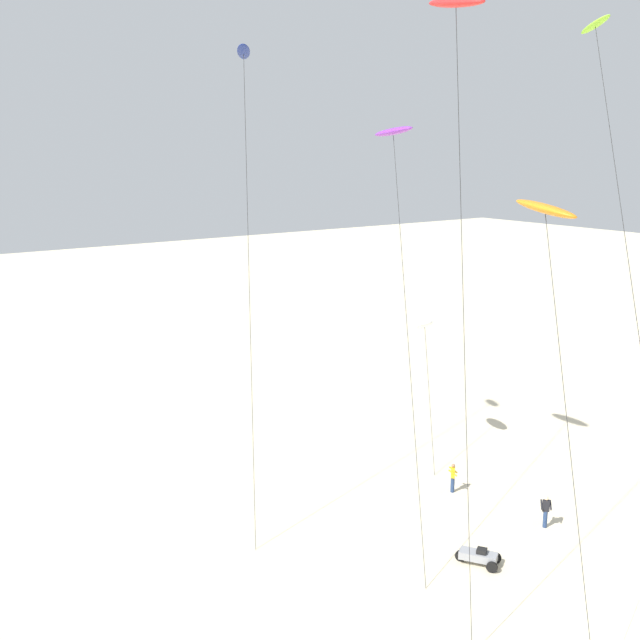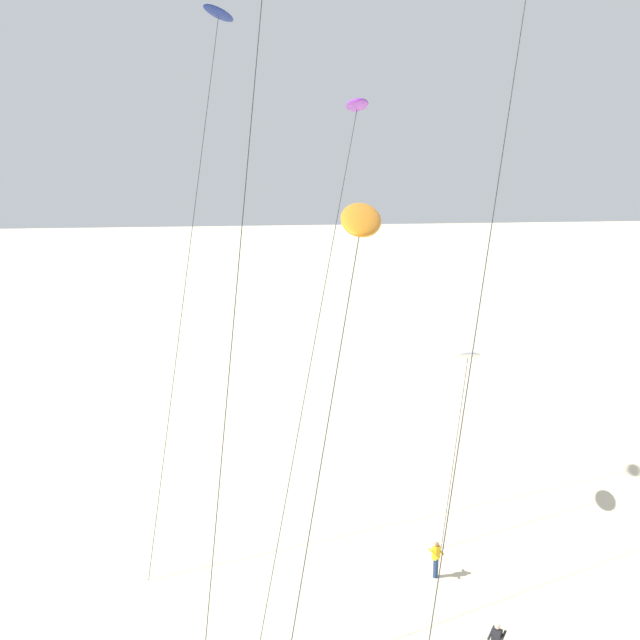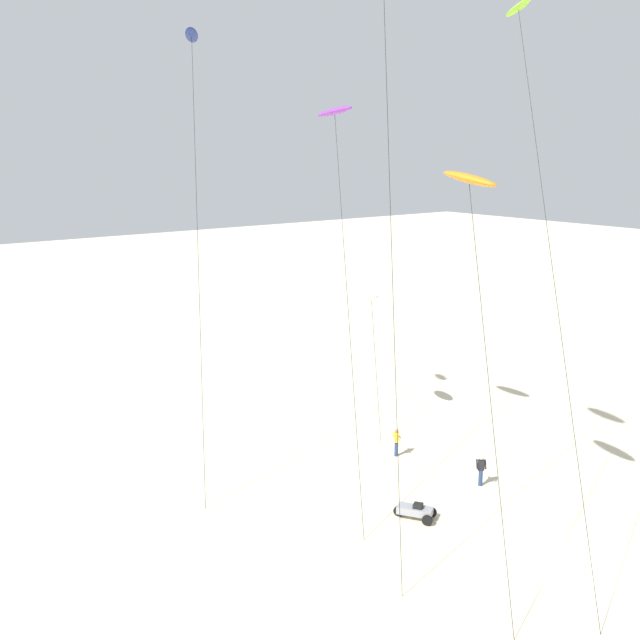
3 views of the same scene
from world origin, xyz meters
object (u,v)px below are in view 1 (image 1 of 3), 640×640
Objects in this scene: kite_lime at (599,49)px; beach_buggy at (479,556)px; kite_white at (425,325)px; kite_flyer_middle at (453,477)px; kite_flyer_nearest at (546,511)px; kite_orange at (546,210)px; kite_red at (456,6)px; kite_purple at (393,134)px; kite_navy at (244,62)px.

kite_lime reaches higher than beach_buggy.
kite_white reaches higher than kite_flyer_middle.
kite_flyer_nearest reaches higher than beach_buggy.
kite_orange is 8.49m from kite_red.
kite_flyer_nearest is 1.00× the size of kite_flyer_middle.
kite_lime is (3.30, -9.13, 3.38)m from kite_purple.
kite_red is 7.14m from kite_lime.
kite_orange is 17.88m from kite_white.
kite_purple is 11.90× the size of kite_flyer_nearest.
kite_purple is 0.81× the size of kite_red.
kite_white is at bearing 81.20° from kite_flyer_nearest.
kite_flyer_middle is at bearing -26.00° from kite_purple.
kite_white reaches higher than beach_buggy.
beach_buggy is (2.36, -0.36, -23.56)m from kite_red.
kite_lime is 21.95m from kite_flyer_nearest.
kite_purple is at bearing 154.00° from kite_flyer_middle.
kite_lime reaches higher than kite_purple.
kite_white is 15.63m from beach_buggy.
kite_red reaches higher than kite_flyer_middle.
kite_flyer_nearest is (5.55, 3.25, -15.48)m from kite_orange.
kite_lime is 23.11m from kite_flyer_middle.
kite_red is 23.69m from beach_buggy.
beach_buggy is at bearing 165.15° from kite_lime.
kite_purple reaches higher than kite_orange.
kite_flyer_middle reaches higher than beach_buggy.
kite_flyer_nearest is (0.91, 1.80, -21.86)m from kite_lime.
beach_buggy is at bearing 87.01° from kite_orange.
kite_purple is (-5.91, -3.59, 11.14)m from kite_white.
kite_white is 5.34× the size of kite_flyer_nearest.
kite_lime reaches higher than kite_orange.
kite_navy is 8.31m from kite_purple.
kite_navy is 27.11m from kite_flyer_nearest.
kite_white is 4.36× the size of beach_buggy.
kite_purple is at bearing -44.55° from kite_navy.
kite_navy is at bearing 104.27° from kite_orange.
kite_white reaches higher than kite_flyer_nearest.
kite_navy is at bearing 107.52° from beach_buggy.
kite_navy is 14.28× the size of kite_flyer_middle.
kite_white is at bearing 78.44° from kite_lime.
kite_purple is 18.86m from kite_flyer_middle.
kite_orange is 0.70× the size of kite_lime.
kite_white is (11.27, -1.69, -14.66)m from kite_navy.
kite_red reaches higher than beach_buggy.
kite_flyer_nearest is (9.58, -12.62, -21.99)m from kite_navy.
kite_lime is at bearing 17.40° from kite_orange.
kite_navy is 16.82m from kite_lime.
kite_navy is 14.28× the size of kite_flyer_nearest.
kite_orange is 11.08m from kite_purple.
kite_red reaches higher than kite_lime.
kite_flyer_nearest is at bearing 30.36° from kite_orange.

